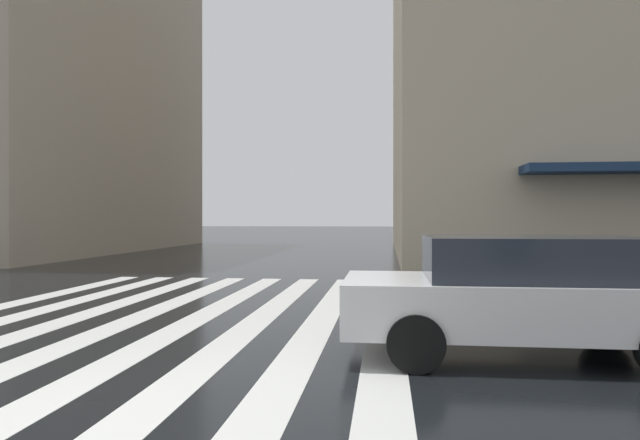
% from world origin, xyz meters
% --- Properties ---
extents(ground_plane, '(220.00, 220.00, 0.00)m').
position_xyz_m(ground_plane, '(0.00, 0.00, 0.00)').
color(ground_plane, black).
extents(zebra_crossing, '(13.00, 7.50, 0.01)m').
position_xyz_m(zebra_crossing, '(4.00, 0.93, 0.00)').
color(zebra_crossing, silver).
rests_on(zebra_crossing, ground_plane).
extents(car_white, '(1.85, 4.10, 1.41)m').
position_xyz_m(car_white, '(2.50, -4.20, 0.76)').
color(car_white, silver).
rests_on(car_white, ground_plane).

